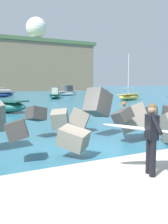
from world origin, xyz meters
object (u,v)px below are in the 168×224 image
(boat_near_centre, at_px, (55,95))
(boat_far_left, at_px, (129,97))
(boat_near_left, at_px, (1,106))
(radar_dome, at_px, (36,29))
(surfer_with_board, at_px, (148,133))
(boat_mid_right, at_px, (67,92))
(mooring_buoy_inner, at_px, (124,104))
(mooring_buoy_middle, at_px, (99,97))

(boat_near_centre, height_order, boat_far_left, boat_far_left)
(boat_near_centre, distance_m, boat_far_left, 12.66)
(boat_near_left, distance_m, radar_dome, 82.04)
(surfer_with_board, height_order, boat_mid_right, boat_mid_right)
(surfer_with_board, bearing_deg, boat_far_left, 53.23)
(mooring_buoy_inner, distance_m, radar_dome, 78.53)
(boat_far_left, bearing_deg, boat_near_left, -157.81)
(radar_dome, bearing_deg, boat_near_left, -109.38)
(boat_near_left, xyz_separation_m, boat_far_left, (20.10, 8.20, -0.06))
(boat_near_left, distance_m, mooring_buoy_middle, 23.30)
(boat_near_centre, relative_size, radar_dome, 0.59)
(boat_near_left, xyz_separation_m, mooring_buoy_middle, (18.39, 14.29, -0.36))
(boat_near_centre, distance_m, mooring_buoy_inner, 17.42)
(surfer_with_board, relative_size, mooring_buoy_middle, 4.76)
(mooring_buoy_inner, xyz_separation_m, radar_dome, (12.81, 73.98, 23.01))
(surfer_with_board, distance_m, radar_dome, 98.35)
(boat_near_centre, height_order, mooring_buoy_inner, boat_near_centre)
(boat_mid_right, bearing_deg, mooring_buoy_inner, -99.31)
(mooring_buoy_middle, relative_size, radar_dome, 0.04)
(boat_near_left, bearing_deg, boat_near_centre, 56.39)
(boat_near_centre, bearing_deg, radar_dome, 75.76)
(mooring_buoy_middle, distance_m, radar_dome, 64.81)
(boat_near_left, distance_m, boat_mid_right, 30.93)
(boat_near_centre, bearing_deg, boat_far_left, -48.96)
(mooring_buoy_inner, bearing_deg, radar_dome, 80.18)
(boat_mid_right, height_order, mooring_buoy_inner, boat_mid_right)
(surfer_with_board, relative_size, boat_near_centre, 0.34)
(surfer_with_board, relative_size, boat_mid_right, 0.38)
(boat_near_centre, relative_size, boat_mid_right, 1.11)
(boat_near_left, xyz_separation_m, mooring_buoy_inner, (13.36, 0.40, -0.36))
(boat_mid_right, bearing_deg, radar_dome, 79.91)
(boat_near_left, height_order, radar_dome, radar_dome)
(boat_near_left, distance_m, mooring_buoy_inner, 13.37)
(boat_mid_right, bearing_deg, boat_near_centre, -126.14)
(mooring_buoy_middle, bearing_deg, radar_dome, 82.62)
(boat_near_left, relative_size, mooring_buoy_middle, 15.02)
(mooring_buoy_inner, relative_size, mooring_buoy_middle, 1.00)
(boat_far_left, relative_size, radar_dome, 0.66)
(surfer_with_board, height_order, boat_near_centre, surfer_with_board)
(surfer_with_board, bearing_deg, boat_mid_right, 68.72)
(surfer_with_board, relative_size, boat_near_left, 0.32)
(radar_dome, bearing_deg, mooring_buoy_middle, -97.38)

